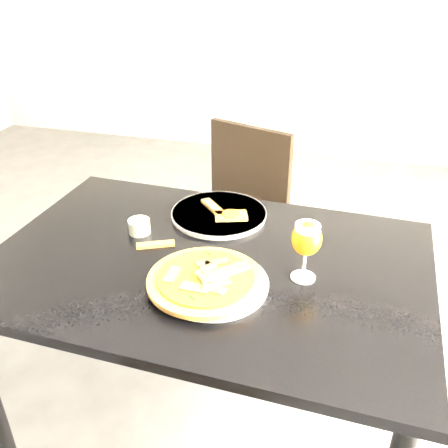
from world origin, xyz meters
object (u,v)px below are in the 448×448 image
(chair_far, at_px, (234,221))
(beer_glass, at_px, (307,239))
(dining_table, at_px, (208,286))
(pizza, at_px, (206,279))

(chair_far, height_order, beer_glass, beer_glass)
(chair_far, relative_size, beer_glass, 5.27)
(dining_table, bearing_deg, beer_glass, -1.12)
(chair_far, bearing_deg, pizza, -62.02)
(pizza, bearing_deg, chair_far, 99.30)
(dining_table, xyz_separation_m, chair_far, (-0.10, 0.70, -0.18))
(chair_far, relative_size, pizza, 2.89)
(chair_far, bearing_deg, beer_glass, -44.32)
(dining_table, bearing_deg, pizza, -71.66)
(dining_table, height_order, beer_glass, beer_glass)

